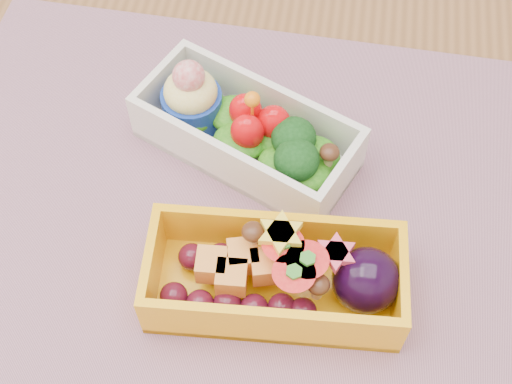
# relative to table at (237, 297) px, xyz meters

# --- Properties ---
(table) EXTENTS (1.20, 0.80, 0.75)m
(table) POSITION_rel_table_xyz_m (0.00, 0.00, 0.00)
(table) COLOR brown
(table) RESTS_ON ground
(placemat) EXTENTS (0.58, 0.45, 0.00)m
(placemat) POSITION_rel_table_xyz_m (0.01, 0.02, 0.10)
(placemat) COLOR #9F6E82
(placemat) RESTS_ON table
(bento_white) EXTENTS (0.20, 0.15, 0.08)m
(bento_white) POSITION_rel_table_xyz_m (-0.01, 0.09, 0.13)
(bento_white) COLOR silver
(bento_white) RESTS_ON placemat
(bento_yellow) EXTENTS (0.19, 0.10, 0.06)m
(bento_yellow) POSITION_rel_table_xyz_m (0.04, -0.04, 0.13)
(bento_yellow) COLOR #F7A90C
(bento_yellow) RESTS_ON placemat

